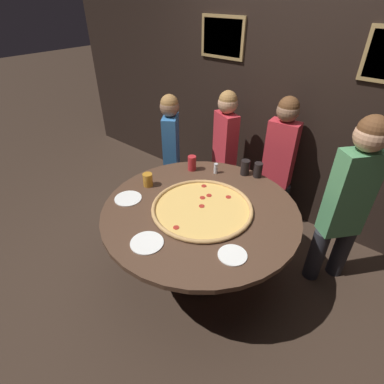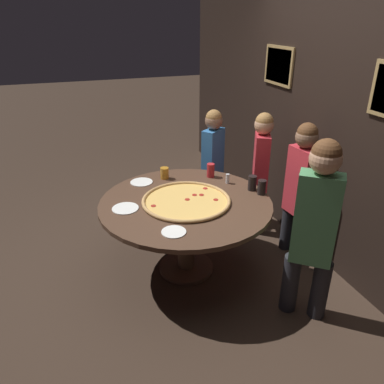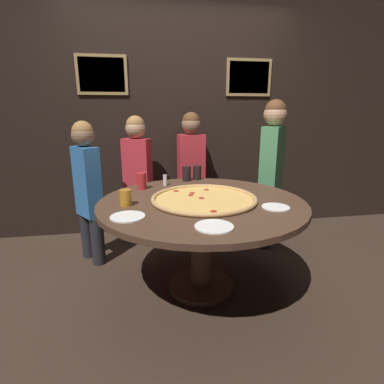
% 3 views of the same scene
% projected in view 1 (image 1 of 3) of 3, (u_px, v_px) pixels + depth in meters
% --- Properties ---
extents(ground_plane, '(24.00, 24.00, 0.00)m').
position_uv_depth(ground_plane, '(199.00, 272.00, 2.76)').
color(ground_plane, '#38281E').
extents(back_wall, '(6.40, 0.08, 2.60)m').
position_uv_depth(back_wall, '(290.00, 96.00, 2.88)').
color(back_wall, black).
rests_on(back_wall, ground_plane).
extents(dining_table, '(1.54, 1.54, 0.74)m').
position_uv_depth(dining_table, '(200.00, 222.00, 2.42)').
color(dining_table, '#4C3323').
rests_on(dining_table, ground_plane).
extents(giant_pizza, '(0.79, 0.79, 0.03)m').
position_uv_depth(giant_pizza, '(202.00, 208.00, 2.32)').
color(giant_pizza, '#EAB75B').
rests_on(giant_pizza, dining_table).
extents(drink_cup_front_edge, '(0.08, 0.08, 0.14)m').
position_uv_depth(drink_cup_front_edge, '(192.00, 163.00, 2.80)').
color(drink_cup_front_edge, '#B22328').
rests_on(drink_cup_front_edge, dining_table).
extents(drink_cup_near_right, '(0.08, 0.08, 0.14)m').
position_uv_depth(drink_cup_near_right, '(245.00, 167.00, 2.73)').
color(drink_cup_near_right, black).
rests_on(drink_cup_near_right, dining_table).
extents(drink_cup_far_left, '(0.08, 0.08, 0.14)m').
position_uv_depth(drink_cup_far_left, '(258.00, 170.00, 2.70)').
color(drink_cup_far_left, black).
rests_on(drink_cup_far_left, dining_table).
extents(drink_cup_near_left, '(0.08, 0.08, 0.12)m').
position_uv_depth(drink_cup_near_left, '(148.00, 180.00, 2.58)').
color(drink_cup_near_left, '#BC7A23').
rests_on(drink_cup_near_left, dining_table).
extents(white_plate_beside_cup, '(0.19, 0.19, 0.01)m').
position_uv_depth(white_plate_beside_cup, '(232.00, 255.00, 1.93)').
color(white_plate_beside_cup, white).
rests_on(white_plate_beside_cup, dining_table).
extents(white_plate_near_front, '(0.22, 0.22, 0.01)m').
position_uv_depth(white_plate_near_front, '(128.00, 198.00, 2.44)').
color(white_plate_near_front, white).
rests_on(white_plate_near_front, dining_table).
extents(white_plate_far_back, '(0.23, 0.23, 0.01)m').
position_uv_depth(white_plate_far_back, '(147.00, 243.00, 2.02)').
color(white_plate_far_back, white).
rests_on(white_plate_far_back, dining_table).
extents(condiment_shaker, '(0.04, 0.04, 0.10)m').
position_uv_depth(condiment_shaker, '(216.00, 168.00, 2.76)').
color(condiment_shaker, silver).
rests_on(condiment_shaker, dining_table).
extents(diner_far_left, '(0.35, 0.21, 1.38)m').
position_uv_depth(diner_far_left, '(279.00, 157.00, 2.97)').
color(diner_far_left, '#232328').
rests_on(diner_far_left, ground_plane).
extents(diner_side_left, '(0.28, 0.33, 1.31)m').
position_uv_depth(diner_side_left, '(171.00, 147.00, 3.24)').
color(diner_side_left, '#232328').
rests_on(diner_side_left, ground_plane).
extents(diner_centre_back, '(0.34, 0.37, 1.50)m').
position_uv_depth(diner_centre_back, '(349.00, 198.00, 2.27)').
color(diner_centre_back, '#232328').
rests_on(diner_centre_back, ground_plane).
extents(diner_far_right, '(0.35, 0.25, 1.34)m').
position_uv_depth(diner_far_right, '(225.00, 145.00, 3.22)').
color(diner_far_right, '#232328').
rests_on(diner_far_right, ground_plane).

